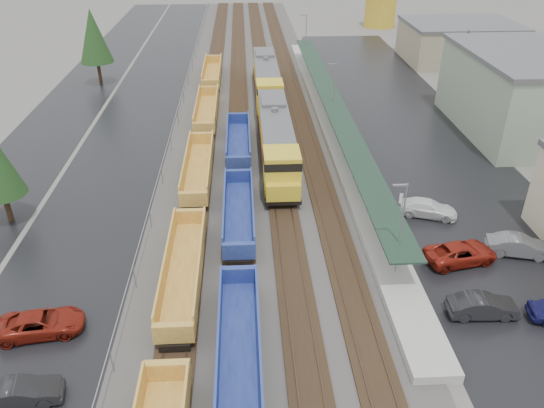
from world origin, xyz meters
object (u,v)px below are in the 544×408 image
(locomotive_trail, at_px, (267,81))
(parked_car_west_b, at_px, (19,394))
(parked_car_west_c, at_px, (41,324))
(parked_car_east_e, at_px, (519,246))
(parked_car_east_a, at_px, (483,306))
(well_string_blue, at_px, (239,343))
(locomotive_lead, at_px, (276,140))
(parked_car_east_b, at_px, (461,253))
(parked_car_east_c, at_px, (428,208))
(well_string_yellow, at_px, (192,211))
(storage_tank, at_px, (380,11))

(locomotive_trail, distance_m, parked_car_west_b, 53.81)
(parked_car_west_c, xyz_separation_m, parked_car_east_e, (34.86, 6.78, 0.06))
(parked_car_west_c, bearing_deg, parked_car_east_e, -87.27)
(parked_car_west_c, distance_m, parked_car_east_a, 29.18)
(well_string_blue, xyz_separation_m, parked_car_west_c, (-12.81, 2.81, -0.38))
(locomotive_lead, height_order, locomotive_trail, same)
(parked_car_east_b, height_order, parked_car_east_c, parked_car_east_b)
(locomotive_lead, bearing_deg, parked_car_west_c, -124.34)
(well_string_yellow, bearing_deg, locomotive_trail, 76.20)
(storage_tank, bearing_deg, parked_car_east_c, -100.18)
(storage_tank, relative_size, parked_car_west_b, 1.44)
(parked_car_west_b, distance_m, parked_car_east_a, 29.16)
(parked_car_east_b, bearing_deg, parked_car_east_e, -93.87)
(parked_car_east_b, xyz_separation_m, parked_car_east_c, (-0.41, 6.95, -0.04))
(parked_car_east_a, bearing_deg, storage_tank, -7.11)
(locomotive_lead, distance_m, locomotive_trail, 21.00)
(locomotive_lead, xyz_separation_m, storage_tank, (27.10, 68.58, 0.72))
(well_string_blue, distance_m, parked_car_east_c, 23.08)
(locomotive_trail, distance_m, parked_car_east_a, 47.29)
(well_string_blue, relative_size, storage_tank, 11.16)
(parked_car_west_b, bearing_deg, locomotive_trail, -27.85)
(storage_tank, height_order, parked_car_east_a, storage_tank)
(well_string_yellow, distance_m, parked_car_east_c, 20.73)
(parked_car_east_a, xyz_separation_m, parked_car_east_c, (0.35, 13.09, -0.03))
(well_string_yellow, xyz_separation_m, storage_tank, (35.10, 80.14, 2.20))
(well_string_blue, xyz_separation_m, parked_car_east_b, (17.14, 8.94, -0.36))
(parked_car_east_a, bearing_deg, parked_car_east_e, -38.05)
(locomotive_trail, distance_m, parked_car_east_b, 41.64)
(well_string_yellow, distance_m, well_string_blue, 16.35)
(well_string_blue, relative_size, parked_car_east_c, 14.53)
(well_string_blue, distance_m, parked_car_west_b, 12.57)
(storage_tank, distance_m, parked_car_east_a, 94.38)
(well_string_blue, bearing_deg, parked_car_west_c, 167.63)
(parked_car_east_b, bearing_deg, storage_tank, -20.52)
(locomotive_lead, relative_size, well_string_blue, 0.30)
(parked_car_west_c, distance_m, parked_car_east_c, 32.30)
(well_string_yellow, bearing_deg, parked_car_east_b, -18.10)
(locomotive_lead, distance_m, well_string_yellow, 14.14)
(locomotive_trail, bearing_deg, parked_car_east_e, -65.07)
(locomotive_trail, height_order, parked_car_east_a, locomotive_trail)
(parked_car_west_b, bearing_deg, well_string_blue, -87.16)
(parked_car_east_a, xyz_separation_m, parked_car_east_e, (5.68, 6.78, 0.03))
(well_string_yellow, relative_size, parked_car_west_c, 18.02)
(locomotive_lead, relative_size, locomotive_trail, 1.00)
(well_string_blue, relative_size, parked_car_east_a, 15.79)
(locomotive_trail, height_order, parked_car_west_b, locomotive_trail)
(parked_car_west_c, relative_size, parked_car_east_e, 1.10)
(well_string_yellow, relative_size, well_string_blue, 1.31)
(locomotive_lead, height_order, parked_car_east_c, locomotive_lead)
(parked_car_east_e, bearing_deg, parked_car_east_a, 154.03)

